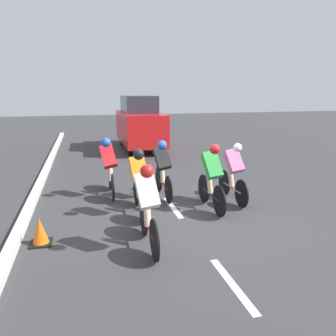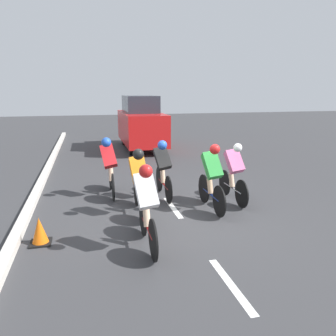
{
  "view_description": "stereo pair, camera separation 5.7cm",
  "coord_description": "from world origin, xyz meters",
  "px_view_note": "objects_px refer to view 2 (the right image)",
  "views": [
    {
      "loc": [
        1.9,
        6.64,
        2.66
      ],
      "look_at": [
        0.11,
        -0.3,
        0.95
      ],
      "focal_mm": 35.0,
      "sensor_mm": 36.0,
      "label": 1
    },
    {
      "loc": [
        1.84,
        6.65,
        2.66
      ],
      "look_at": [
        0.11,
        -0.3,
        0.95
      ],
      "focal_mm": 35.0,
      "sensor_mm": 36.0,
      "label": 2
    }
  ],
  "objects_px": {
    "cyclist_white": "(147,204)",
    "cyclist_red": "(109,165)",
    "cyclist_orange": "(139,179)",
    "traffic_cone": "(40,231)",
    "cyclist_green": "(212,176)",
    "support_car": "(141,123)",
    "cyclist_pink": "(234,171)",
    "cyclist_black": "(163,167)"
  },
  "relations": [
    {
      "from": "cyclist_white",
      "to": "cyclist_red",
      "type": "distance_m",
      "value": 3.11
    },
    {
      "from": "cyclist_orange",
      "to": "cyclist_red",
      "type": "xyz_separation_m",
      "value": [
        0.52,
        -1.47,
        0.02
      ]
    },
    {
      "from": "cyclist_white",
      "to": "traffic_cone",
      "type": "relative_size",
      "value": 3.38
    },
    {
      "from": "cyclist_red",
      "to": "cyclist_green",
      "type": "relative_size",
      "value": 1.0
    },
    {
      "from": "support_car",
      "to": "cyclist_pink",
      "type": "bearing_deg",
      "value": 96.74
    },
    {
      "from": "cyclist_orange",
      "to": "cyclist_red",
      "type": "relative_size",
      "value": 1.01
    },
    {
      "from": "cyclist_green",
      "to": "support_car",
      "type": "distance_m",
      "value": 8.3
    },
    {
      "from": "cyclist_white",
      "to": "cyclist_orange",
      "type": "height_order",
      "value": "cyclist_white"
    },
    {
      "from": "cyclist_white",
      "to": "cyclist_pink",
      "type": "height_order",
      "value": "cyclist_white"
    },
    {
      "from": "traffic_cone",
      "to": "cyclist_white",
      "type": "bearing_deg",
      "value": 160.4
    },
    {
      "from": "cyclist_green",
      "to": "support_car",
      "type": "bearing_deg",
      "value": -88.52
    },
    {
      "from": "cyclist_red",
      "to": "traffic_cone",
      "type": "bearing_deg",
      "value": 59.9
    },
    {
      "from": "cyclist_white",
      "to": "cyclist_pink",
      "type": "distance_m",
      "value": 3.09
    },
    {
      "from": "cyclist_white",
      "to": "cyclist_pink",
      "type": "bearing_deg",
      "value": -142.61
    },
    {
      "from": "cyclist_orange",
      "to": "traffic_cone",
      "type": "height_order",
      "value": "cyclist_orange"
    },
    {
      "from": "support_car",
      "to": "cyclist_orange",
      "type": "bearing_deg",
      "value": 80.27
    },
    {
      "from": "cyclist_white",
      "to": "cyclist_green",
      "type": "bearing_deg",
      "value": -139.73
    },
    {
      "from": "cyclist_pink",
      "to": "cyclist_green",
      "type": "xyz_separation_m",
      "value": [
        0.72,
        0.41,
        0.04
      ]
    },
    {
      "from": "cyclist_white",
      "to": "cyclist_green",
      "type": "xyz_separation_m",
      "value": [
        -1.74,
        -1.47,
        0.01
      ]
    },
    {
      "from": "cyclist_orange",
      "to": "cyclist_black",
      "type": "xyz_separation_m",
      "value": [
        -0.76,
        -0.98,
        -0.01
      ]
    },
    {
      "from": "support_car",
      "to": "cyclist_white",
      "type": "bearing_deg",
      "value": 81.13
    },
    {
      "from": "cyclist_black",
      "to": "cyclist_green",
      "type": "height_order",
      "value": "cyclist_green"
    },
    {
      "from": "cyclist_orange",
      "to": "cyclist_green",
      "type": "relative_size",
      "value": 1.02
    },
    {
      "from": "cyclist_red",
      "to": "cyclist_white",
      "type": "bearing_deg",
      "value": 97.24
    },
    {
      "from": "cyclist_orange",
      "to": "cyclist_green",
      "type": "distance_m",
      "value": 1.62
    },
    {
      "from": "cyclist_black",
      "to": "cyclist_red",
      "type": "relative_size",
      "value": 1.04
    },
    {
      "from": "cyclist_orange",
      "to": "support_car",
      "type": "distance_m",
      "value": 8.28
    },
    {
      "from": "cyclist_pink",
      "to": "traffic_cone",
      "type": "height_order",
      "value": "cyclist_pink"
    },
    {
      "from": "cyclist_pink",
      "to": "cyclist_red",
      "type": "relative_size",
      "value": 0.99
    },
    {
      "from": "cyclist_green",
      "to": "cyclist_orange",
      "type": "bearing_deg",
      "value": -5.06
    },
    {
      "from": "cyclist_orange",
      "to": "traffic_cone",
      "type": "distance_m",
      "value": 2.24
    },
    {
      "from": "cyclist_pink",
      "to": "traffic_cone",
      "type": "distance_m",
      "value": 4.47
    },
    {
      "from": "cyclist_red",
      "to": "traffic_cone",
      "type": "height_order",
      "value": "cyclist_red"
    },
    {
      "from": "cyclist_red",
      "to": "cyclist_orange",
      "type": "bearing_deg",
      "value": 109.42
    },
    {
      "from": "cyclist_white",
      "to": "support_car",
      "type": "relative_size",
      "value": 0.38
    },
    {
      "from": "cyclist_white",
      "to": "cyclist_green",
      "type": "height_order",
      "value": "cyclist_green"
    },
    {
      "from": "cyclist_black",
      "to": "cyclist_pink",
      "type": "xyz_separation_m",
      "value": [
        -1.57,
        0.72,
        -0.02
      ]
    },
    {
      "from": "cyclist_white",
      "to": "cyclist_orange",
      "type": "relative_size",
      "value": 0.99
    },
    {
      "from": "cyclist_red",
      "to": "cyclist_green",
      "type": "distance_m",
      "value": 2.67
    },
    {
      "from": "cyclist_black",
      "to": "cyclist_red",
      "type": "height_order",
      "value": "cyclist_red"
    },
    {
      "from": "cyclist_orange",
      "to": "cyclist_red",
      "type": "distance_m",
      "value": 1.56
    },
    {
      "from": "cyclist_black",
      "to": "cyclist_pink",
      "type": "height_order",
      "value": "cyclist_black"
    }
  ]
}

